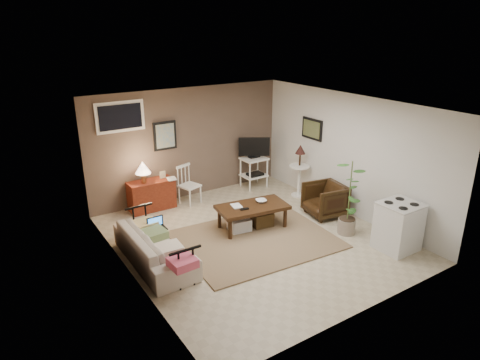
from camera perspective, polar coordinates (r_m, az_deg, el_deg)
floor at (r=7.78m, az=1.86°, el=-7.78°), size 5.00×5.00×0.00m
art_back at (r=9.05m, az=-9.97°, el=5.84°), size 0.50×0.03×0.60m
art_right at (r=9.34m, az=9.58°, el=6.74°), size 0.03×0.60×0.45m
window at (r=8.64m, az=-15.70°, el=8.12°), size 0.96×0.03×0.60m
rug at (r=7.72m, az=2.09°, el=-7.91°), size 2.80×2.30×0.03m
coffee_table at (r=8.02m, az=1.59°, el=-4.69°), size 1.38×0.85×0.49m
sofa at (r=7.03m, az=-11.38°, el=-8.06°), size 0.55×1.89×0.74m
sofa_pillows at (r=6.82m, az=-10.38°, el=-8.10°), size 0.36×1.79×0.13m
sofa_end_rails at (r=7.08m, az=-10.54°, el=-8.22°), size 0.51×1.88×0.63m
laptop at (r=7.31m, az=-11.09°, el=-5.93°), size 0.29×0.21×0.20m
red_console at (r=8.99m, az=-11.81°, el=-1.63°), size 0.93×0.41×1.07m
spindle_chair at (r=9.16m, az=-6.81°, el=-0.77°), size 0.48×0.48×0.83m
tv_stand at (r=9.93m, az=1.91°, el=2.51°), size 0.64×0.46×1.20m
side_table at (r=9.45m, az=7.95°, el=2.04°), size 0.44×0.44×1.19m
armchair at (r=8.70m, az=11.27°, el=-2.41°), size 0.77×0.80×0.73m
potted_plant at (r=7.89m, az=14.39°, el=-1.98°), size 0.35×0.35×1.42m
stove at (r=7.74m, az=20.35°, el=-5.81°), size 0.65×0.60×0.85m
bowl at (r=8.06m, az=2.84°, el=-2.31°), size 0.20×0.09×0.20m
book_table at (r=7.83m, az=-1.08°, el=-2.85°), size 0.17×0.05×0.24m
book_console at (r=8.86m, az=-9.71°, el=0.75°), size 0.18×0.05×0.24m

